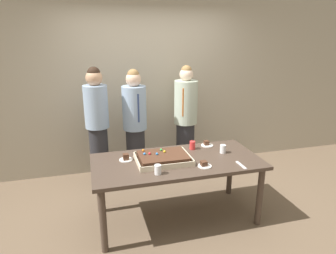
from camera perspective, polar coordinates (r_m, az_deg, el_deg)
ground_plane at (r=3.74m, az=1.61°, el=-16.81°), size 12.00×12.00×0.00m
interior_back_panel at (r=4.69m, az=-4.01°, el=9.91°), size 8.00×0.12×3.00m
party_table at (r=3.42m, az=1.71°, el=-7.59°), size 1.89×0.89×0.74m
sheet_cake at (r=3.33m, az=-0.95°, el=-5.92°), size 0.60×0.45×0.11m
plated_slice_near_left at (r=3.83m, az=7.39°, el=-3.27°), size 0.15×0.15×0.06m
plated_slice_near_right at (r=3.24m, az=6.92°, el=-7.15°), size 0.15×0.15×0.06m
plated_slice_far_left at (r=3.40m, az=-8.02°, el=-5.89°), size 0.15×0.15×0.08m
drink_cup_nearest at (r=3.69m, az=4.67°, el=-3.49°), size 0.07×0.07×0.10m
drink_cup_middle at (r=3.62m, az=10.42°, el=-4.14°), size 0.07×0.07×0.10m
drink_cup_far_end at (r=3.04m, az=-1.94°, el=-8.11°), size 0.07×0.07×0.10m
cake_server_utensil at (r=3.34m, az=13.76°, el=-7.07°), size 0.03×0.20×0.01m
person_serving_front at (r=4.26m, az=-6.32°, el=0.29°), size 0.34×0.34×1.65m
person_green_shirt_behind at (r=4.48m, az=3.36°, el=1.32°), size 0.34×0.34×1.68m
person_striped_tie_right at (r=4.14m, az=-13.27°, el=-0.00°), size 0.32×0.32×1.71m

